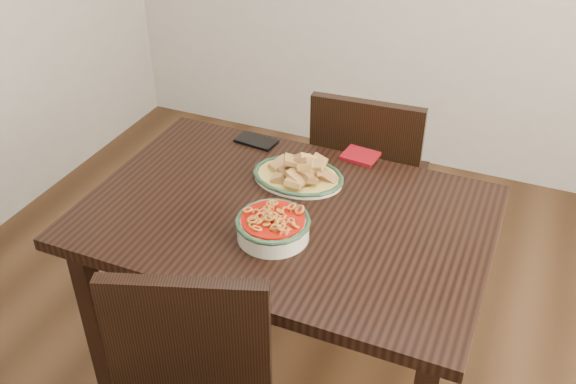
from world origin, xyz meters
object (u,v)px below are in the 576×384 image
at_px(dining_table, 286,236).
at_px(smartphone, 256,141).
at_px(noodle_bowl, 273,225).
at_px(chair_far, 368,178).
at_px(fish_plate, 298,168).

xyz_separation_m(dining_table, smartphone, (-0.27, 0.35, 0.10)).
xyz_separation_m(noodle_bowl, smartphone, (-0.28, 0.48, -0.04)).
height_order(dining_table, noodle_bowl, noodle_bowl).
relative_size(chair_far, fish_plate, 2.97).
xyz_separation_m(dining_table, noodle_bowl, (0.02, -0.13, 0.14)).
xyz_separation_m(chair_far, noodle_bowl, (-0.06, -0.78, 0.29)).
distance_m(dining_table, noodle_bowl, 0.19).
height_order(noodle_bowl, smartphone, noodle_bowl).
relative_size(chair_far, noodle_bowl, 4.05).
xyz_separation_m(chair_far, smartphone, (-0.34, -0.31, 0.26)).
bearing_deg(dining_table, chair_far, 83.20).
relative_size(chair_far, smartphone, 6.06).
distance_m(chair_far, fish_plate, 0.57).
bearing_deg(chair_far, smartphone, 37.79).
relative_size(fish_plate, smartphone, 2.04).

